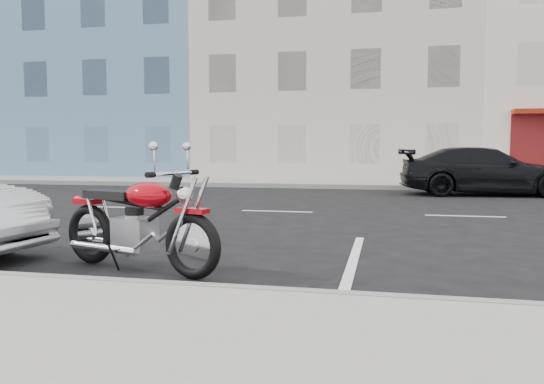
{
  "coord_description": "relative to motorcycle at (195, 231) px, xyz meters",
  "views": [
    {
      "loc": [
        0.39,
        -11.55,
        1.4
      ],
      "look_at": [
        -1.17,
        -4.36,
        0.8
      ],
      "focal_mm": 35.0,
      "sensor_mm": 36.0,
      "label": 1
    }
  ],
  "objects": [
    {
      "name": "sidewalk_far",
      "position": [
        -3.4,
        14.96,
        -0.45
      ],
      "size": [
        80.0,
        3.4,
        0.15
      ],
      "primitive_type": "cube",
      "color": "gray",
      "rests_on": "ground"
    },
    {
      "name": "ground",
      "position": [
        1.6,
        6.26,
        -0.53
      ],
      "size": [
        120.0,
        120.0,
        0.0
      ],
      "primitive_type": "plane",
      "color": "black",
      "rests_on": "ground"
    },
    {
      "name": "motorcycle",
      "position": [
        0.0,
        0.0,
        0.0
      ],
      "size": [
        2.23,
        1.0,
        1.15
      ],
      "rotation": [
        0.0,
        0.0,
        -0.31
      ],
      "color": "black",
      "rests_on": "ground"
    },
    {
      "name": "bldg_cream",
      "position": [
        -0.4,
        22.56,
        5.22
      ],
      "size": [
        12.0,
        12.0,
        11.5
      ],
      "primitive_type": "cube",
      "color": "#BFB3A3",
      "rests_on": "ground"
    },
    {
      "name": "curb_far",
      "position": [
        -3.4,
        13.26,
        -0.45
      ],
      "size": [
        80.0,
        0.12,
        0.16
      ],
      "primitive_type": "cube",
      "color": "gray",
      "rests_on": "ground"
    },
    {
      "name": "car_far",
      "position": [
        4.89,
        11.77,
        0.2
      ],
      "size": [
        5.16,
        2.46,
        1.45
      ],
      "primitive_type": "imported",
      "rotation": [
        0.0,
        0.0,
        1.66
      ],
      "color": "black",
      "rests_on": "ground"
    },
    {
      "name": "bldg_blue",
      "position": [
        -12.4,
        22.56,
        5.97
      ],
      "size": [
        12.0,
        12.0,
        13.0
      ],
      "primitive_type": "cube",
      "color": "#56799C",
      "rests_on": "ground"
    }
  ]
}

